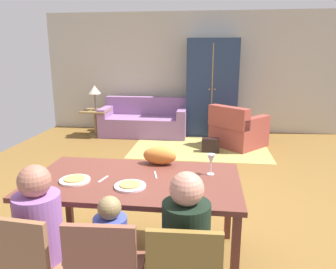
{
  "coord_description": "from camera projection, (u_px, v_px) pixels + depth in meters",
  "views": [
    {
      "loc": [
        0.39,
        -3.74,
        1.79
      ],
      "look_at": [
        -0.08,
        -0.04,
        0.85
      ],
      "focal_mm": 34.56,
      "sensor_mm": 36.0,
      "label": 1
    }
  ],
  "objects": [
    {
      "name": "ground_plane",
      "position": [
        179.0,
        182.0,
        4.66
      ],
      "size": [
        6.87,
        6.41,
        0.02
      ],
      "primitive_type": "cube",
      "color": "brown"
    },
    {
      "name": "back_wall",
      "position": [
        193.0,
        73.0,
        7.46
      ],
      "size": [
        6.87,
        0.1,
        2.7
      ],
      "primitive_type": "cube",
      "color": "beige",
      "rests_on": "ground_plane"
    },
    {
      "name": "dining_table",
      "position": [
        135.0,
        186.0,
        2.75
      ],
      "size": [
        1.76,
        0.99,
        0.76
      ],
      "color": "brown",
      "rests_on": "ground_plane"
    },
    {
      "name": "plate_near_man",
      "position": [
        75.0,
        180.0,
        2.67
      ],
      "size": [
        0.25,
        0.25,
        0.02
      ],
      "primitive_type": "cylinder",
      "color": "white",
      "rests_on": "dining_table"
    },
    {
      "name": "pizza_near_man",
      "position": [
        75.0,
        179.0,
        2.67
      ],
      "size": [
        0.17,
        0.17,
        0.01
      ],
      "primitive_type": "cylinder",
      "color": "tan",
      "rests_on": "plate_near_man"
    },
    {
      "name": "plate_near_child",
      "position": [
        130.0,
        186.0,
        2.56
      ],
      "size": [
        0.25,
        0.25,
        0.02
      ],
      "primitive_type": "cylinder",
      "color": "silver",
      "rests_on": "dining_table"
    },
    {
      "name": "pizza_near_child",
      "position": [
        130.0,
        184.0,
        2.55
      ],
      "size": [
        0.17,
        0.17,
        0.01
      ],
      "primitive_type": "cylinder",
      "color": "tan",
      "rests_on": "plate_near_child"
    },
    {
      "name": "wine_glass",
      "position": [
        211.0,
        160.0,
        2.79
      ],
      "size": [
        0.07,
        0.07,
        0.19
      ],
      "color": "silver",
      "rests_on": "dining_table"
    },
    {
      "name": "fork",
      "position": [
        103.0,
        179.0,
        2.71
      ],
      "size": [
        0.05,
        0.15,
        0.01
      ],
      "primitive_type": "cube",
      "rotation": [
        0.0,
        0.0,
        -0.24
      ],
      "color": "silver",
      "rests_on": "dining_table"
    },
    {
      "name": "knife",
      "position": [
        156.0,
        175.0,
        2.81
      ],
      "size": [
        0.06,
        0.17,
        0.01
      ],
      "primitive_type": "cube",
      "rotation": [
        0.0,
        0.0,
        0.26
      ],
      "color": "silver",
      "rests_on": "dining_table"
    },
    {
      "name": "dining_chair_man",
      "position": [
        30.0,
        265.0,
        2.04
      ],
      "size": [
        0.45,
        0.45,
        0.87
      ],
      "color": "#906341",
      "rests_on": "ground_plane"
    },
    {
      "name": "person_man",
      "position": [
        45.0,
        246.0,
        2.2
      ],
      "size": [
        0.3,
        0.41,
        1.11
      ],
      "color": "#3B2E47",
      "rests_on": "ground_plane"
    },
    {
      "name": "person_child",
      "position": [
        113.0,
        263.0,
        2.15
      ],
      "size": [
        0.22,
        0.29,
        0.92
      ],
      "color": "#343C58",
      "rests_on": "ground_plane"
    },
    {
      "name": "person_woman",
      "position": [
        186.0,
        257.0,
        2.08
      ],
      "size": [
        0.3,
        0.41,
        1.11
      ],
      "color": "#3D3443",
      "rests_on": "ground_plane"
    },
    {
      "name": "cat",
      "position": [
        160.0,
        156.0,
        3.07
      ],
      "size": [
        0.33,
        0.18,
        0.17
      ],
      "primitive_type": "ellipsoid",
      "rotation": [
        0.0,
        0.0,
        -0.08
      ],
      "color": "orange",
      "rests_on": "dining_table"
    },
    {
      "name": "area_rug",
      "position": [
        200.0,
        147.0,
        6.36
      ],
      "size": [
        2.6,
        1.8,
        0.01
      ],
      "primitive_type": "cube",
      "color": "tan",
      "rests_on": "ground_plane"
    },
    {
      "name": "couch",
      "position": [
        145.0,
        121.0,
        7.27
      ],
      "size": [
        1.89,
        0.86,
        0.82
      ],
      "color": "#8F6496",
      "rests_on": "ground_plane"
    },
    {
      "name": "armchair",
      "position": [
        237.0,
        130.0,
        6.35
      ],
      "size": [
        1.21,
        1.21,
        0.82
      ],
      "color": "#964036",
      "rests_on": "ground_plane"
    },
    {
      "name": "armoire",
      "position": [
        212.0,
        88.0,
        7.11
      ],
      "size": [
        1.1,
        0.59,
        2.1
      ],
      "color": "navy",
      "rests_on": "ground_plane"
    },
    {
      "name": "side_table",
      "position": [
        96.0,
        119.0,
        7.13
      ],
      "size": [
        0.56,
        0.56,
        0.58
      ],
      "color": "olive",
      "rests_on": "ground_plane"
    },
    {
      "name": "table_lamp",
      "position": [
        95.0,
        91.0,
        6.97
      ],
      "size": [
        0.26,
        0.26,
        0.54
      ],
      "color": "brown",
      "rests_on": "side_table"
    },
    {
      "name": "handbag",
      "position": [
        211.0,
        145.0,
        6.01
      ],
      "size": [
        0.32,
        0.16,
        0.26
      ],
      "primitive_type": "cube",
      "color": "black",
      "rests_on": "ground_plane"
    }
  ]
}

